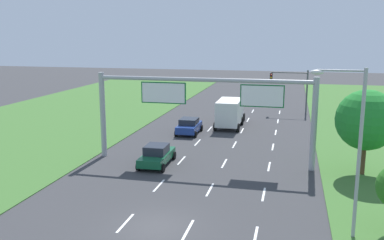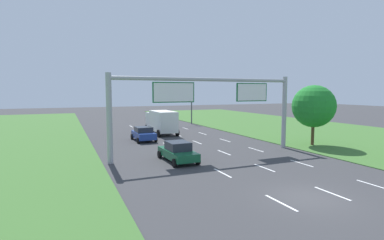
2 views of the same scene
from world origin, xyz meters
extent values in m
plane|color=#38383A|center=(0.00, 0.00, 0.00)|extent=(200.00, 200.00, 0.00)
cube|color=white|center=(-1.75, 0.00, 0.00)|extent=(0.14, 2.40, 0.01)
cube|color=white|center=(-1.75, 6.00, 0.00)|extent=(0.14, 2.40, 0.01)
cube|color=white|center=(-1.75, 12.00, 0.00)|extent=(0.14, 2.40, 0.01)
cube|color=white|center=(-1.75, 18.00, 0.00)|extent=(0.14, 2.40, 0.01)
cube|color=white|center=(-1.75, 24.00, 0.00)|extent=(0.14, 2.40, 0.01)
cube|color=white|center=(-1.75, 30.00, 0.00)|extent=(0.14, 2.40, 0.01)
cube|color=white|center=(-1.75, 36.00, 0.00)|extent=(0.14, 2.40, 0.01)
cube|color=white|center=(1.75, 0.00, 0.00)|extent=(0.14, 2.40, 0.01)
cube|color=white|center=(1.75, 6.00, 0.00)|extent=(0.14, 2.40, 0.01)
cube|color=white|center=(1.75, 12.00, 0.00)|extent=(0.14, 2.40, 0.01)
cube|color=white|center=(1.75, 18.00, 0.00)|extent=(0.14, 2.40, 0.01)
cube|color=white|center=(1.75, 24.00, 0.00)|extent=(0.14, 2.40, 0.01)
cube|color=white|center=(1.75, 30.00, 0.00)|extent=(0.14, 2.40, 0.01)
cube|color=white|center=(1.75, 36.00, 0.00)|extent=(0.14, 2.40, 0.01)
cube|color=white|center=(5.25, 0.00, 0.00)|extent=(0.14, 2.40, 0.01)
cube|color=white|center=(5.25, 6.00, 0.00)|extent=(0.14, 2.40, 0.01)
cube|color=white|center=(5.25, 12.00, 0.00)|extent=(0.14, 2.40, 0.01)
cube|color=white|center=(5.25, 18.00, 0.00)|extent=(0.14, 2.40, 0.01)
cube|color=white|center=(5.25, 24.00, 0.00)|extent=(0.14, 2.40, 0.01)
cube|color=white|center=(5.25, 30.00, 0.00)|extent=(0.14, 2.40, 0.01)
cube|color=white|center=(5.25, 36.00, 0.00)|extent=(0.14, 2.40, 0.01)
cube|color=#145633|center=(-3.33, 10.47, 0.62)|extent=(1.98, 4.54, 0.60)
cube|color=#232833|center=(-3.33, 10.41, 1.26)|extent=(1.69, 1.98, 0.67)
cylinder|color=black|center=(-4.33, 12.15, 0.32)|extent=(0.24, 0.65, 0.64)
cylinder|color=black|center=(-2.42, 12.19, 0.32)|extent=(0.24, 0.65, 0.64)
cylinder|color=black|center=(-4.25, 8.75, 0.32)|extent=(0.24, 0.65, 0.64)
cylinder|color=black|center=(-2.34, 8.79, 0.32)|extent=(0.24, 0.65, 0.64)
cube|color=navy|center=(-3.39, 21.34, 0.67)|extent=(1.96, 4.07, 0.70)
cube|color=#232833|center=(-3.39, 21.31, 1.31)|extent=(1.75, 1.98, 0.58)
cylinder|color=black|center=(-4.39, 22.81, 0.32)|extent=(0.22, 0.64, 0.64)
cylinder|color=black|center=(-2.41, 22.83, 0.32)|extent=(0.22, 0.64, 0.64)
cylinder|color=black|center=(-4.36, 19.86, 0.32)|extent=(0.22, 0.64, 0.64)
cylinder|color=black|center=(-2.39, 19.87, 0.32)|extent=(0.22, 0.64, 0.64)
cube|color=silver|center=(0.16, 28.79, 1.55)|extent=(2.21, 2.11, 2.20)
cube|color=silver|center=(0.18, 25.13, 1.75)|extent=(2.39, 4.93, 2.60)
cylinder|color=black|center=(-0.97, 29.29, 0.45)|extent=(0.28, 0.90, 0.90)
cylinder|color=black|center=(1.29, 29.30, 0.45)|extent=(0.28, 0.90, 0.90)
cylinder|color=black|center=(-1.04, 26.99, 0.45)|extent=(0.28, 0.90, 0.90)
cylinder|color=black|center=(1.38, 27.00, 0.45)|extent=(0.28, 0.90, 0.90)
cylinder|color=black|center=(-1.02, 23.26, 0.45)|extent=(0.28, 0.90, 0.90)
cylinder|color=black|center=(1.40, 23.28, 0.45)|extent=(0.28, 0.90, 0.90)
cylinder|color=#9EA0A5|center=(-8.40, 11.84, 3.50)|extent=(0.44, 0.44, 7.00)
cylinder|color=#9EA0A5|center=(8.40, 11.84, 3.50)|extent=(0.44, 0.44, 7.00)
cylinder|color=#9EA0A5|center=(0.00, 11.84, 6.60)|extent=(16.80, 0.32, 0.32)
cube|color=#0C5B28|center=(-3.15, 11.84, 5.50)|extent=(3.64, 0.12, 1.69)
cube|color=white|center=(-3.15, 11.77, 5.50)|extent=(3.48, 0.01, 1.53)
cube|color=#0C5B28|center=(4.55, 11.84, 5.50)|extent=(3.27, 0.12, 1.69)
cube|color=white|center=(4.55, 11.77, 5.50)|extent=(3.11, 0.01, 1.53)
cylinder|color=#47494F|center=(8.53, 35.33, 2.80)|extent=(0.20, 0.20, 5.60)
cylinder|color=#47494F|center=(6.28, 35.33, 5.25)|extent=(4.50, 0.14, 0.14)
cube|color=black|center=(4.03, 35.33, 4.60)|extent=(0.32, 0.36, 1.10)
sphere|color=red|center=(4.03, 35.13, 4.97)|extent=(0.22, 0.22, 0.22)
sphere|color=orange|center=(4.03, 35.13, 4.60)|extent=(0.22, 0.22, 0.22)
sphere|color=green|center=(4.03, 35.13, 4.23)|extent=(0.22, 0.22, 0.22)
cylinder|color=#9EA0A5|center=(10.02, 1.07, 4.25)|extent=(0.18, 0.18, 8.50)
cylinder|color=#9EA0A5|center=(8.92, 1.07, 8.35)|extent=(2.20, 0.10, 0.10)
ellipsoid|color=silver|center=(7.82, 1.07, 8.25)|extent=(0.64, 0.32, 0.24)
cylinder|color=#513823|center=(11.94, 11.56, 1.22)|extent=(0.31, 0.31, 2.44)
sphere|color=#207E2B|center=(11.94, 11.56, 4.07)|extent=(4.33, 4.33, 4.33)
camera|label=1|loc=(6.72, -20.15, 10.03)|focal=40.00mm
camera|label=2|loc=(-11.60, -11.59, 5.57)|focal=28.00mm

